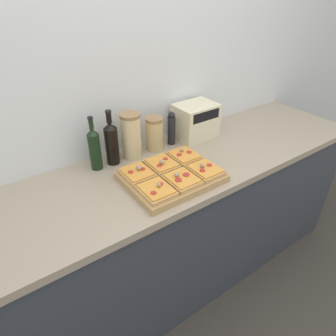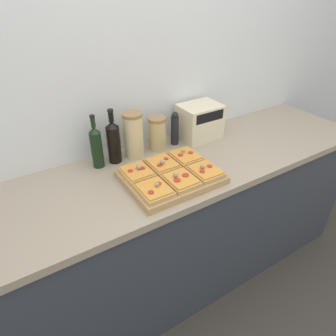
# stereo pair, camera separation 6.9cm
# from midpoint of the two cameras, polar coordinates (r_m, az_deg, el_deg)

# --- Properties ---
(ground_plane) EXTENTS (12.00, 12.00, 0.00)m
(ground_plane) POSITION_cam_midpoint_polar(r_m,az_deg,el_deg) (2.11, 6.19, -25.91)
(ground_plane) COLOR #3D3833
(wall_back) EXTENTS (6.00, 0.06, 2.50)m
(wall_back) POSITION_cam_midpoint_polar(r_m,az_deg,el_deg) (1.76, -5.21, 14.57)
(wall_back) COLOR silver
(wall_back) RESTS_ON ground_plane
(kitchen_counter) EXTENTS (2.63, 0.67, 0.92)m
(kitchen_counter) POSITION_cam_midpoint_polar(r_m,az_deg,el_deg) (1.90, 1.05, -11.64)
(kitchen_counter) COLOR #333842
(kitchen_counter) RESTS_ON ground_plane
(cutting_board) EXTENTS (0.46, 0.36, 0.03)m
(cutting_board) POSITION_cam_midpoint_polar(r_m,az_deg,el_deg) (1.51, 1.91, -1.72)
(cutting_board) COLOR tan
(cutting_board) RESTS_ON kitchen_counter
(pizza_slice_back_left) EXTENTS (0.14, 0.16, 0.06)m
(pizza_slice_back_left) POSITION_cam_midpoint_polar(r_m,az_deg,el_deg) (1.49, -4.63, -0.82)
(pizza_slice_back_left) COLOR tan
(pizza_slice_back_left) RESTS_ON cutting_board
(pizza_slice_back_center) EXTENTS (0.14, 0.16, 0.05)m
(pizza_slice_back_center) POSITION_cam_midpoint_polar(r_m,az_deg,el_deg) (1.55, 0.16, 0.74)
(pizza_slice_back_center) COLOR tan
(pizza_slice_back_center) RESTS_ON cutting_board
(pizza_slice_back_right) EXTENTS (0.14, 0.16, 0.05)m
(pizza_slice_back_right) POSITION_cam_midpoint_polar(r_m,az_deg,el_deg) (1.62, 4.57, 2.21)
(pizza_slice_back_right) COLOR tan
(pizza_slice_back_right) RESTS_ON cutting_board
(pizza_slice_front_left) EXTENTS (0.14, 0.16, 0.05)m
(pizza_slice_front_left) POSITION_cam_midpoint_polar(r_m,az_deg,el_deg) (1.37, -1.21, -4.23)
(pizza_slice_front_left) COLOR tan
(pizza_slice_front_left) RESTS_ON cutting_board
(pizza_slice_front_center) EXTENTS (0.14, 0.16, 0.05)m
(pizza_slice_front_center) POSITION_cam_midpoint_polar(r_m,az_deg,el_deg) (1.43, 3.83, -2.33)
(pizza_slice_front_center) COLOR tan
(pizza_slice_front_center) RESTS_ON cutting_board
(pizza_slice_front_right) EXTENTS (0.14, 0.16, 0.05)m
(pizza_slice_front_right) POSITION_cam_midpoint_polar(r_m,az_deg,el_deg) (1.51, 8.41, -0.62)
(pizza_slice_front_right) COLOR tan
(pizza_slice_front_right) RESTS_ON cutting_board
(olive_oil_bottle) EXTENTS (0.06, 0.06, 0.29)m
(olive_oil_bottle) POSITION_cam_midpoint_polar(r_m,az_deg,el_deg) (1.60, -12.30, 4.03)
(olive_oil_bottle) COLOR black
(olive_oil_bottle) RESTS_ON kitchen_counter
(wine_bottle) EXTENTS (0.07, 0.07, 0.30)m
(wine_bottle) POSITION_cam_midpoint_polar(r_m,az_deg,el_deg) (1.63, -9.14, 5.07)
(wine_bottle) COLOR black
(wine_bottle) RESTS_ON kitchen_counter
(grain_jar_tall) EXTENTS (0.11, 0.11, 0.26)m
(grain_jar_tall) POSITION_cam_midpoint_polar(r_m,az_deg,el_deg) (1.67, -5.41, 6.27)
(grain_jar_tall) COLOR beige
(grain_jar_tall) RESTS_ON kitchen_counter
(grain_jar_short) EXTENTS (0.10, 0.10, 0.20)m
(grain_jar_short) POSITION_cam_midpoint_polar(r_m,az_deg,el_deg) (1.75, -0.92, 6.57)
(grain_jar_short) COLOR tan
(grain_jar_short) RESTS_ON kitchen_counter
(pepper_mill) EXTENTS (0.05, 0.05, 0.21)m
(pepper_mill) POSITION_cam_midpoint_polar(r_m,az_deg,el_deg) (1.81, 2.40, 7.52)
(pepper_mill) COLOR black
(pepper_mill) RESTS_ON kitchen_counter
(toaster_oven) EXTENTS (0.27, 0.20, 0.22)m
(toaster_oven) POSITION_cam_midpoint_polar(r_m,az_deg,el_deg) (1.90, 7.06, 8.77)
(toaster_oven) COLOR beige
(toaster_oven) RESTS_ON kitchen_counter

